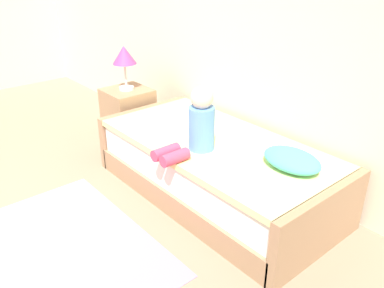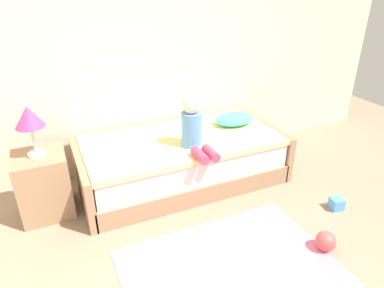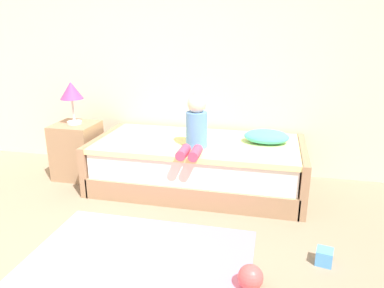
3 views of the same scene
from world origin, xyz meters
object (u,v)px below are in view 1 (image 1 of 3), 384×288
table_lamp (124,57)px  pillow (292,160)px  nightstand (129,117)px  bed (215,168)px  child_figure (197,126)px

table_lamp → pillow: table_lamp is taller
nightstand → pillow: 2.04m
bed → pillow: 0.75m
bed → nightstand: nightstand is taller
table_lamp → pillow: 2.06m
bed → pillow: size_ratio=4.80×
table_lamp → bed: bearing=-0.2°
nightstand → pillow: (2.02, 0.09, 0.26)m
child_figure → bed: bearing=97.1°
bed → nightstand: (-1.35, 0.01, 0.05)m
nightstand → child_figure: bearing=-9.6°
bed → nightstand: 1.35m
nightstand → table_lamp: 0.64m
bed → table_lamp: (-1.35, 0.01, 0.69)m
child_figure → pillow: size_ratio=1.16×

